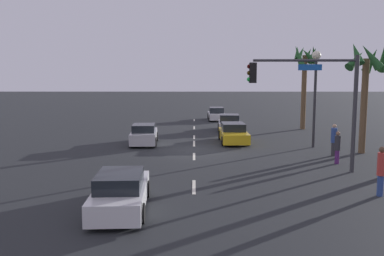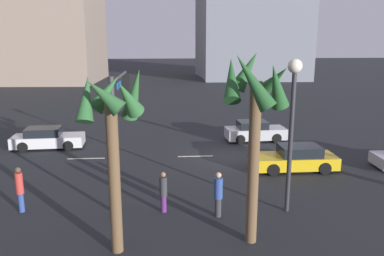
% 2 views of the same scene
% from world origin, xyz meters
% --- Properties ---
extents(ground_plane, '(220.00, 220.00, 0.00)m').
position_xyz_m(ground_plane, '(0.00, 0.00, 0.00)').
color(ground_plane, '#232628').
extents(lane_stripe_2, '(1.89, 0.14, 0.01)m').
position_xyz_m(lane_stripe_2, '(-5.55, 0.00, 0.01)').
color(lane_stripe_2, silver).
rests_on(lane_stripe_2, ground_plane).
extents(lane_stripe_3, '(2.41, 0.14, 0.01)m').
position_xyz_m(lane_stripe_3, '(-2.53, 0.00, 0.01)').
color(lane_stripe_3, silver).
rests_on(lane_stripe_3, ground_plane).
extents(lane_stripe_4, '(2.12, 0.14, 0.01)m').
position_xyz_m(lane_stripe_4, '(2.05, 0.00, 0.01)').
color(lane_stripe_4, silver).
rests_on(lane_stripe_4, ground_plane).
extents(lane_stripe_5, '(2.17, 0.14, 0.01)m').
position_xyz_m(lane_stripe_5, '(8.53, 0.00, 0.01)').
color(lane_stripe_5, silver).
rests_on(lane_stripe_5, ground_plane).
extents(car_0, '(4.16, 1.97, 1.39)m').
position_xyz_m(car_0, '(-2.34, -3.43, 0.64)').
color(car_0, '#B7B7BC').
rests_on(car_0, ground_plane).
extents(car_1, '(4.44, 1.93, 1.34)m').
position_xyz_m(car_1, '(-3.15, 2.76, 0.62)').
color(car_1, gold).
rests_on(car_1, ground_plane).
extents(car_3, '(4.52, 1.98, 1.35)m').
position_xyz_m(car_3, '(11.45, -2.49, 0.63)').
color(car_3, silver).
rests_on(car_3, ground_plane).
extents(traffic_signal, '(0.32, 5.22, 5.56)m').
position_xyz_m(traffic_signal, '(5.80, 5.75, 3.82)').
color(traffic_signal, '#38383D').
rests_on(traffic_signal, ground_plane).
extents(streetlamp, '(0.56, 0.56, 6.21)m').
position_xyz_m(streetlamp, '(-1.13, 7.79, 4.35)').
color(streetlamp, '#2D2D33').
rests_on(streetlamp, ground_plane).
extents(pedestrian_0, '(0.49, 0.49, 1.86)m').
position_xyz_m(pedestrian_0, '(1.77, 8.10, 0.99)').
color(pedestrian_0, '#333338').
rests_on(pedestrian_0, ground_plane).
extents(pedestrian_1, '(0.40, 0.40, 1.92)m').
position_xyz_m(pedestrian_1, '(9.75, 7.13, 1.04)').
color(pedestrian_1, '#2D478C').
rests_on(pedestrian_1, ground_plane).
extents(pedestrian_2, '(0.43, 0.43, 1.72)m').
position_xyz_m(pedestrian_2, '(3.94, 7.54, 0.92)').
color(pedestrian_2, '#59266B').
rests_on(pedestrian_2, ground_plane).
extents(palm_tree_0, '(2.40, 2.54, 6.66)m').
position_xyz_m(palm_tree_0, '(0.92, 10.18, 4.95)').
color(palm_tree_0, brown).
rests_on(palm_tree_0, ground_plane).
extents(palm_tree_1, '(2.35, 2.16, 6.15)m').
position_xyz_m(palm_tree_1, '(5.43, 10.38, 4.55)').
color(palm_tree_1, brown).
rests_on(palm_tree_1, ground_plane).
extents(building_0, '(17.92, 13.11, 21.52)m').
position_xyz_m(building_0, '(-11.04, -48.63, 10.76)').
color(building_0, slate).
rests_on(building_0, ground_plane).
extents(building_3, '(17.75, 16.19, 17.86)m').
position_xyz_m(building_3, '(-11.46, -46.52, 8.93)').
color(building_3, slate).
rests_on(building_3, ground_plane).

